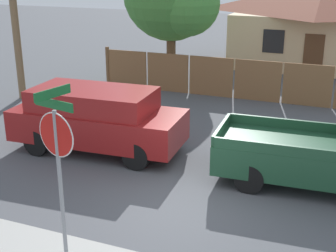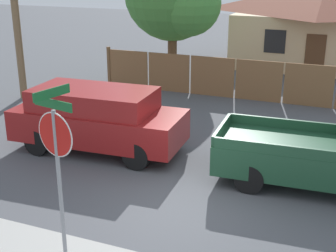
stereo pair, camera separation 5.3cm
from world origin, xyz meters
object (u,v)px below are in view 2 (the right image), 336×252
object	(u,v)px
stop_sign	(57,152)
house	(323,23)
orange_pickup	(332,156)
red_suv	(97,118)

from	to	relation	value
stop_sign	house	bearing A→B (deg)	94.68
house	orange_pickup	size ratio (longest dim) A/B	1.82
house	stop_sign	size ratio (longest dim) A/B	2.74
orange_pickup	red_suv	bearing A→B (deg)	176.99
orange_pickup	stop_sign	size ratio (longest dim) A/B	1.51
red_suv	orange_pickup	distance (m)	6.31
house	orange_pickup	bearing A→B (deg)	-83.92
stop_sign	orange_pickup	bearing A→B (deg)	63.11
red_suv	stop_sign	size ratio (longest dim) A/B	1.49
house	stop_sign	world-z (taller)	house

